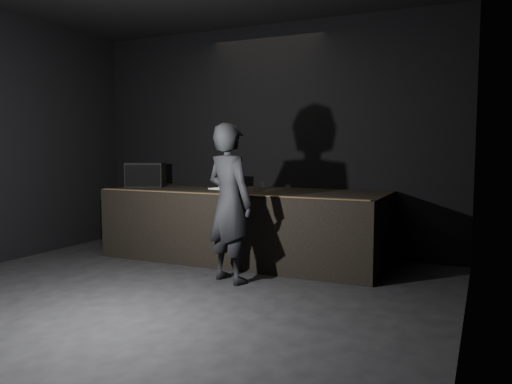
{
  "coord_description": "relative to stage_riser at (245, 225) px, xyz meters",
  "views": [
    {
      "loc": [
        3.15,
        -3.69,
        1.6
      ],
      "look_at": [
        0.37,
        2.3,
        1.02
      ],
      "focal_mm": 35.0,
      "sensor_mm": 36.0,
      "label": 1
    }
  ],
  "objects": [
    {
      "name": "ground",
      "position": [
        0.0,
        -2.73,
        -0.5
      ],
      "size": [
        7.0,
        7.0,
        0.0
      ],
      "primitive_type": "plane",
      "color": "black",
      "rests_on": "ground"
    },
    {
      "name": "room_walls",
      "position": [
        0.0,
        -2.73,
        1.52
      ],
      "size": [
        6.1,
        7.1,
        3.52
      ],
      "color": "black",
      "rests_on": "ground"
    },
    {
      "name": "stage_riser",
      "position": [
        0.0,
        0.0,
        0.0
      ],
      "size": [
        4.0,
        1.5,
        1.0
      ],
      "primitive_type": "cube",
      "color": "black",
      "rests_on": "ground"
    },
    {
      "name": "riser_lip",
      "position": [
        0.0,
        -0.71,
        0.51
      ],
      "size": [
        3.92,
        0.1,
        0.01
      ],
      "primitive_type": "cube",
      "color": "brown",
      "rests_on": "stage_riser"
    },
    {
      "name": "stage_monitor",
      "position": [
        -1.67,
        -0.12,
        0.69
      ],
      "size": [
        0.68,
        0.61,
        0.38
      ],
      "rotation": [
        0.0,
        0.0,
        0.43
      ],
      "color": "black",
      "rests_on": "stage_riser"
    },
    {
      "name": "cable",
      "position": [
        -1.02,
        0.5,
        0.51
      ],
      "size": [
        1.02,
        0.1,
        0.02
      ],
      "primitive_type": "cylinder",
      "rotation": [
        0.0,
        1.57,
        -0.08
      ],
      "color": "black",
      "rests_on": "stage_riser"
    },
    {
      "name": "laptop",
      "position": [
        -0.37,
        0.06,
        0.56
      ],
      "size": [
        0.39,
        0.37,
        0.23
      ],
      "rotation": [
        0.0,
        0.0,
        -0.23
      ],
      "color": "silver",
      "rests_on": "stage_riser"
    },
    {
      "name": "beer_can",
      "position": [
        0.01,
        -0.34,
        0.57
      ],
      "size": [
        0.06,
        0.06,
        0.15
      ],
      "color": "silver",
      "rests_on": "stage_riser"
    },
    {
      "name": "plastic_cup",
      "position": [
        0.11,
        0.38,
        0.55
      ],
      "size": [
        0.08,
        0.08,
        0.1
      ],
      "primitive_type": "cylinder",
      "color": "white",
      "rests_on": "stage_riser"
    },
    {
      "name": "wii_remote",
      "position": [
        0.01,
        -0.65,
        0.51
      ],
      "size": [
        0.08,
        0.16,
        0.03
      ],
      "primitive_type": "cube",
      "rotation": [
        0.0,
        0.0,
        0.29
      ],
      "color": "white",
      "rests_on": "stage_riser"
    },
    {
      "name": "person",
      "position": [
        0.38,
        -1.19,
        0.45
      ],
      "size": [
        0.81,
        0.68,
        1.9
      ],
      "primitive_type": "imported",
      "rotation": [
        0.0,
        0.0,
        2.77
      ],
      "color": "black",
      "rests_on": "ground"
    }
  ]
}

